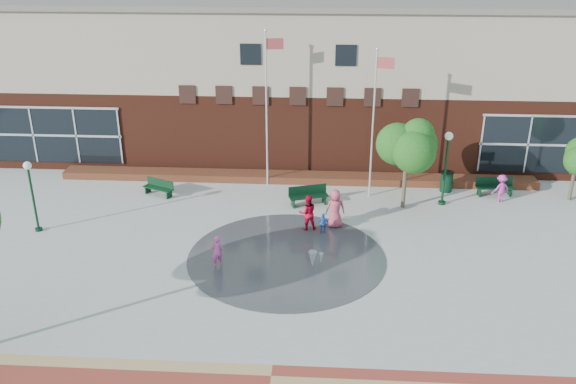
# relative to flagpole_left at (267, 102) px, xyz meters

# --- Properties ---
(ground) EXTENTS (120.00, 120.00, 0.00)m
(ground) POSITION_rel_flagpole_left_xyz_m (1.51, -11.01, -4.63)
(ground) COLOR #666056
(ground) RESTS_ON ground
(plaza_concrete) EXTENTS (46.00, 18.00, 0.01)m
(plaza_concrete) POSITION_rel_flagpole_left_xyz_m (1.51, -7.01, -4.62)
(plaza_concrete) COLOR #A8A8A0
(plaza_concrete) RESTS_ON ground
(splash_pad) EXTENTS (8.40, 8.40, 0.01)m
(splash_pad) POSITION_rel_flagpole_left_xyz_m (1.51, -8.01, -4.62)
(splash_pad) COLOR #383A3D
(splash_pad) RESTS_ON ground
(library_building) EXTENTS (44.40, 10.40, 9.20)m
(library_building) POSITION_rel_flagpole_left_xyz_m (1.51, 6.47, 0.02)
(library_building) COLOR #562416
(library_building) RESTS_ON ground
(flower_bed) EXTENTS (26.00, 1.20, 0.40)m
(flower_bed) POSITION_rel_flagpole_left_xyz_m (1.51, 0.59, -4.63)
(flower_bed) COLOR maroon
(flower_bed) RESTS_ON ground
(flagpole_left) EXTENTS (0.97, 0.25, 8.31)m
(flagpole_left) POSITION_rel_flagpole_left_xyz_m (0.00, 0.00, 0.00)
(flagpole_left) COLOR silver
(flagpole_left) RESTS_ON ground
(flagpole_right) EXTENTS (0.91, 0.34, 7.68)m
(flagpole_right) POSITION_rel_flagpole_left_xyz_m (5.44, -1.24, -0.33)
(flagpole_right) COLOR silver
(flagpole_right) RESTS_ON ground
(lamp_left) EXTENTS (0.36, 0.36, 3.41)m
(lamp_left) POSITION_rel_flagpole_left_xyz_m (-10.08, -6.22, -2.51)
(lamp_left) COLOR black
(lamp_left) RESTS_ON ground
(lamp_right) EXTENTS (0.41, 0.41, 3.83)m
(lamp_right) POSITION_rel_flagpole_left_xyz_m (9.01, -2.06, -2.25)
(lamp_right) COLOR black
(lamp_right) RESTS_ON ground
(bench_left) EXTENTS (1.73, 1.13, 0.85)m
(bench_left) POSITION_rel_flagpole_left_xyz_m (-5.59, -1.83, -4.35)
(bench_left) COLOR black
(bench_left) RESTS_ON ground
(bench_mid) EXTENTS (2.05, 1.14, 0.99)m
(bench_mid) POSITION_rel_flagpole_left_xyz_m (2.27, -2.58, -4.31)
(bench_mid) COLOR black
(bench_mid) RESTS_ON ground
(bench_right) EXTENTS (1.97, 0.68, 0.97)m
(bench_right) POSITION_rel_flagpole_left_xyz_m (11.92, -0.77, -4.31)
(bench_right) COLOR black
(bench_right) RESTS_ON ground
(trash_can) EXTENTS (0.68, 0.68, 1.12)m
(trash_can) POSITION_rel_flagpole_left_xyz_m (9.50, -0.36, -4.06)
(trash_can) COLOR black
(trash_can) RESTS_ON ground
(tree_mid) EXTENTS (2.86, 2.86, 4.82)m
(tree_mid) POSITION_rel_flagpole_left_xyz_m (6.99, -2.56, -1.12)
(tree_mid) COLOR #41382A
(tree_mid) RESTS_ON ground
(water_jet_a) EXTENTS (0.36, 0.36, 0.70)m
(water_jet_a) POSITION_rel_flagpole_left_xyz_m (2.62, -8.78, -4.63)
(water_jet_a) COLOR white
(water_jet_a) RESTS_ON ground
(water_jet_b) EXTENTS (0.21, 0.21, 0.47)m
(water_jet_b) POSITION_rel_flagpole_left_xyz_m (2.97, -8.48, -4.63)
(water_jet_b) COLOR white
(water_jet_b) RESTS_ON ground
(child_splash) EXTENTS (0.60, 0.54, 1.37)m
(child_splash) POSITION_rel_flagpole_left_xyz_m (-1.30, -8.85, -3.94)
(child_splash) COLOR #F255AB
(child_splash) RESTS_ON ground
(adult_red) EXTENTS (0.97, 0.83, 1.73)m
(adult_red) POSITION_rel_flagpole_left_xyz_m (2.30, -5.33, -3.76)
(adult_red) COLOR #B10823
(adult_red) RESTS_ON ground
(adult_pink) EXTENTS (0.96, 0.68, 1.84)m
(adult_pink) POSITION_rel_flagpole_left_xyz_m (3.58, -4.95, -3.71)
(adult_pink) COLOR #C04559
(adult_pink) RESTS_ON ground
(child_blue) EXTENTS (0.61, 0.29, 1.00)m
(child_blue) POSITION_rel_flagpole_left_xyz_m (3.03, -5.68, -4.12)
(child_blue) COLOR blue
(child_blue) RESTS_ON ground
(person_bench) EXTENTS (1.08, 0.83, 1.48)m
(person_bench) POSITION_rel_flagpole_left_xyz_m (12.00, -1.56, -3.89)
(person_bench) COLOR #C1359E
(person_bench) RESTS_ON ground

